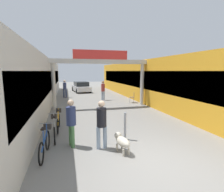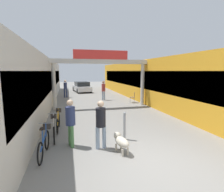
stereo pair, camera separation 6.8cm
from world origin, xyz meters
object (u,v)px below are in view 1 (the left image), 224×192
pedestrian_companion (71,120)px  bicycle_blue_nearest (45,142)px  bicycle_silver_second (54,128)px  bicycle_orange_third (58,120)px  pedestrian_elderly_walking (65,87)px  pedestrian_carrying_crate (103,89)px  pedestrian_with_dog (102,121)px  bollard_post_metal (125,126)px  parked_car_white (81,87)px  dog_on_leash (122,141)px  cafe_chair_wood_nearer (133,96)px

pedestrian_companion → bicycle_blue_nearest: pedestrian_companion is taller
pedestrian_companion → bicycle_silver_second: pedestrian_companion is taller
bicycle_orange_third → pedestrian_elderly_walking: bearing=88.6°
pedestrian_elderly_walking → pedestrian_carrying_crate: bearing=-37.2°
bicycle_orange_third → pedestrian_with_dog: bearing=-58.0°
bicycle_blue_nearest → bicycle_silver_second: size_ratio=1.00×
bollard_post_metal → parked_car_white: 16.57m
dog_on_leash → bicycle_blue_nearest: (-2.45, 0.44, 0.05)m
pedestrian_with_dog → bicycle_orange_third: pedestrian_with_dog is taller
pedestrian_companion → pedestrian_carrying_crate: bearing=71.8°
pedestrian_carrying_crate → bollard_post_metal: (-1.09, -9.47, -0.47)m
pedestrian_elderly_walking → dog_on_leash: pedestrian_elderly_walking is taller
pedestrian_with_dog → parked_car_white: 17.15m
cafe_chair_wood_nearer → parked_car_white: parked_car_white is taller
dog_on_leash → pedestrian_elderly_walking: bearing=98.3°
pedestrian_with_dog → dog_on_leash: bearing=-37.1°
pedestrian_elderly_walking → bicycle_silver_second: bearing=-91.8°
pedestrian_with_dog → bicycle_orange_third: (-1.55, 2.48, -0.54)m
bicycle_silver_second → bicycle_orange_third: (0.11, 1.11, 0.00)m
pedestrian_carrying_crate → bicycle_silver_second: size_ratio=1.06×
pedestrian_with_dog → bicycle_blue_nearest: pedestrian_with_dog is taller
cafe_chair_wood_nearer → pedestrian_elderly_walking: bearing=141.2°
pedestrian_carrying_crate → bicycle_orange_third: (-3.69, -7.55, -0.60)m
dog_on_leash → bicycle_blue_nearest: size_ratio=0.51×
pedestrian_elderly_walking → dog_on_leash: size_ratio=2.07×
pedestrian_with_dog → bollard_post_metal: pedestrian_with_dog is taller
dog_on_leash → bicycle_silver_second: size_ratio=0.51×
dog_on_leash → bicycle_orange_third: (-2.14, 2.93, 0.05)m
pedestrian_carrying_crate → dog_on_leash: pedestrian_carrying_crate is taller
bicycle_orange_third → bollard_post_metal: bollard_post_metal is taller
pedestrian_with_dog → pedestrian_carrying_crate: bearing=78.0°
pedestrian_carrying_crate → parked_car_white: pedestrian_carrying_crate is taller
pedestrian_elderly_walking → pedestrian_companion: bearing=-88.6°
bicycle_blue_nearest → bicycle_orange_third: same height
bicycle_blue_nearest → pedestrian_carrying_crate: bearing=68.3°
pedestrian_companion → dog_on_leash: (1.60, -0.88, -0.59)m
pedestrian_companion → pedestrian_carrying_crate: pedestrian_carrying_crate is taller
dog_on_leash → pedestrian_companion: bearing=151.1°
pedestrian_companion → bollard_post_metal: bearing=3.4°
pedestrian_companion → bicycle_blue_nearest: 1.10m
bicycle_silver_second → parked_car_white: bearing=81.5°
bollard_post_metal → cafe_chair_wood_nearer: size_ratio=1.25×
bicycle_blue_nearest → pedestrian_elderly_walking: bearing=87.5°
pedestrian_companion → pedestrian_elderly_walking: 12.21m
pedestrian_carrying_crate → bicycle_blue_nearest: bearing=-111.7°
parked_car_white → bicycle_blue_nearest: bearing=-98.5°
pedestrian_elderly_walking → bicycle_silver_second: size_ratio=1.07×
pedestrian_with_dog → bicycle_silver_second: size_ratio=1.01×
bicycle_orange_third → bicycle_silver_second: bearing=-95.8°
bicycle_orange_third → dog_on_leash: bearing=-53.8°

